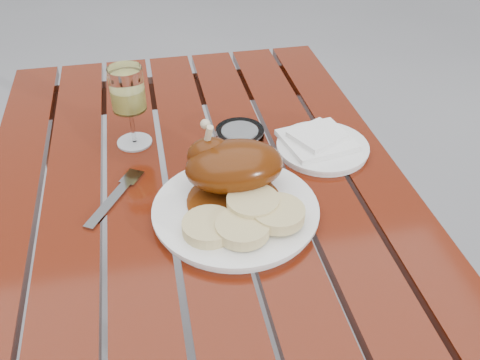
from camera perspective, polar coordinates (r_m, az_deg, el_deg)
The scene contains 10 objects.
table at distance 1.27m, azimuth -3.66°, elevation -14.41°, with size 0.80×1.20×0.75m, color #641B0B.
dinner_plate at distance 0.94m, azimuth -0.47°, elevation -3.32°, with size 0.29×0.29×0.02m, color white.
roast_duck at distance 0.95m, azimuth -0.98°, elevation 1.48°, with size 0.18×0.18×0.13m.
bread_dumplings at distance 0.89m, azimuth 0.63°, elevation -4.02°, with size 0.21×0.14×0.03m.
wine_glass at distance 1.11m, azimuth -11.68°, elevation 7.60°, with size 0.07×0.07×0.17m, color #D9D462.
side_plate at distance 1.12m, azimuth 8.79°, elevation 3.42°, with size 0.19×0.19×0.02m, color white.
napkin at distance 1.11m, azimuth 8.20°, elevation 4.22°, with size 0.13×0.12×0.01m, color white.
ashtray at distance 1.13m, azimuth -0.02°, elevation 4.84°, with size 0.10×0.10×0.03m, color #B2B7BC.
fork at distance 1.00m, azimuth -13.47°, elevation -2.12°, with size 0.02×0.16×0.01m, color gray.
knife at distance 1.06m, azimuth 2.74°, elevation 1.41°, with size 0.02×0.21×0.01m, color gray.
Camera 1 is at (-0.08, -0.79, 1.37)m, focal length 40.00 mm.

